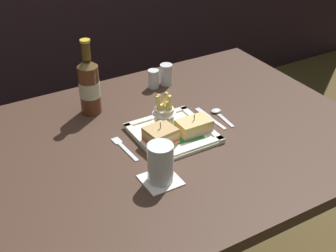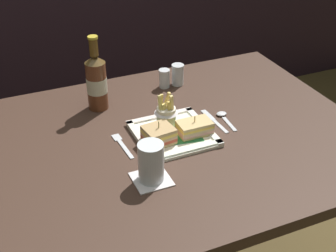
{
  "view_description": "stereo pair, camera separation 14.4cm",
  "coord_description": "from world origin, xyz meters",
  "px_view_note": "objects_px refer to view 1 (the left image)",
  "views": [
    {
      "loc": [
        -0.6,
        -1.05,
        1.57
      ],
      "look_at": [
        0.02,
        0.0,
        0.8
      ],
      "focal_mm": 50.36,
      "sensor_mm": 36.0,
      "label": 1
    },
    {
      "loc": [
        -0.47,
        -1.12,
        1.57
      ],
      "look_at": [
        0.02,
        0.0,
        0.8
      ],
      "focal_mm": 50.36,
      "sensor_mm": 36.0,
      "label": 2
    }
  ],
  "objects_px": {
    "sandwich_half_right": "(194,126)",
    "fries_cup": "(164,113)",
    "fork": "(124,147)",
    "salt_shaker": "(154,80)",
    "square_plate": "(172,133)",
    "sandwich_half_left": "(160,135)",
    "dining_table": "(164,170)",
    "pepper_shaker": "(166,76)",
    "spoon": "(218,113)",
    "knife": "(209,117)",
    "water_glass": "(160,165)",
    "beer_bottle": "(89,85)"
  },
  "relations": [
    {
      "from": "sandwich_half_right",
      "to": "fries_cup",
      "type": "bearing_deg",
      "value": 127.84
    },
    {
      "from": "sandwich_half_right",
      "to": "fork",
      "type": "distance_m",
      "value": 0.23
    },
    {
      "from": "fork",
      "to": "salt_shaker",
      "type": "distance_m",
      "value": 0.4
    },
    {
      "from": "square_plate",
      "to": "sandwich_half_left",
      "type": "xyz_separation_m",
      "value": [
        -0.06,
        -0.03,
        0.03
      ]
    },
    {
      "from": "dining_table",
      "to": "pepper_shaker",
      "type": "distance_m",
      "value": 0.4
    },
    {
      "from": "fries_cup",
      "to": "fork",
      "type": "bearing_deg",
      "value": -167.53
    },
    {
      "from": "spoon",
      "to": "pepper_shaker",
      "type": "height_order",
      "value": "pepper_shaker"
    },
    {
      "from": "dining_table",
      "to": "sandwich_half_left",
      "type": "height_order",
      "value": "sandwich_half_left"
    },
    {
      "from": "fork",
      "to": "salt_shaker",
      "type": "xyz_separation_m",
      "value": [
        0.27,
        0.3,
        0.03
      ]
    },
    {
      "from": "salt_shaker",
      "to": "sandwich_half_right",
      "type": "bearing_deg",
      "value": -97.49
    },
    {
      "from": "sandwich_half_right",
      "to": "fries_cup",
      "type": "height_order",
      "value": "fries_cup"
    },
    {
      "from": "dining_table",
      "to": "square_plate",
      "type": "distance_m",
      "value": 0.13
    },
    {
      "from": "dining_table",
      "to": "fork",
      "type": "xyz_separation_m",
      "value": [
        -0.13,
        0.02,
        0.12
      ]
    },
    {
      "from": "square_plate",
      "to": "knife",
      "type": "xyz_separation_m",
      "value": [
        0.16,
        0.03,
        -0.01
      ]
    },
    {
      "from": "square_plate",
      "to": "salt_shaker",
      "type": "xyz_separation_m",
      "value": [
        0.1,
        0.31,
        0.02
      ]
    },
    {
      "from": "fries_cup",
      "to": "pepper_shaker",
      "type": "bearing_deg",
      "value": 58.7
    },
    {
      "from": "dining_table",
      "to": "fries_cup",
      "type": "bearing_deg",
      "value": 58.16
    },
    {
      "from": "water_glass",
      "to": "salt_shaker",
      "type": "height_order",
      "value": "water_glass"
    },
    {
      "from": "beer_bottle",
      "to": "knife",
      "type": "relative_size",
      "value": 1.64
    },
    {
      "from": "salt_shaker",
      "to": "pepper_shaker",
      "type": "bearing_deg",
      "value": 0.0
    },
    {
      "from": "fork",
      "to": "spoon",
      "type": "height_order",
      "value": "spoon"
    },
    {
      "from": "dining_table",
      "to": "fork",
      "type": "height_order",
      "value": "fork"
    },
    {
      "from": "pepper_shaker",
      "to": "beer_bottle",
      "type": "bearing_deg",
      "value": -170.87
    },
    {
      "from": "knife",
      "to": "salt_shaker",
      "type": "relative_size",
      "value": 2.27
    },
    {
      "from": "beer_bottle",
      "to": "spoon",
      "type": "xyz_separation_m",
      "value": [
        0.36,
        -0.23,
        -0.1
      ]
    },
    {
      "from": "fork",
      "to": "fries_cup",
      "type": "bearing_deg",
      "value": 12.47
    },
    {
      "from": "dining_table",
      "to": "water_glass",
      "type": "distance_m",
      "value": 0.27
    },
    {
      "from": "pepper_shaker",
      "to": "sandwich_half_left",
      "type": "bearing_deg",
      "value": -122.48
    },
    {
      "from": "salt_shaker",
      "to": "spoon",
      "type": "bearing_deg",
      "value": -71.68
    },
    {
      "from": "fries_cup",
      "to": "salt_shaker",
      "type": "relative_size",
      "value": 1.63
    },
    {
      "from": "fork",
      "to": "salt_shaker",
      "type": "bearing_deg",
      "value": 48.27
    },
    {
      "from": "sandwich_half_left",
      "to": "water_glass",
      "type": "relative_size",
      "value": 0.84
    },
    {
      "from": "spoon",
      "to": "salt_shaker",
      "type": "relative_size",
      "value": 1.74
    },
    {
      "from": "sandwich_half_right",
      "to": "knife",
      "type": "distance_m",
      "value": 0.12
    },
    {
      "from": "sandwich_half_right",
      "to": "spoon",
      "type": "height_order",
      "value": "sandwich_half_right"
    },
    {
      "from": "dining_table",
      "to": "knife",
      "type": "relative_size",
      "value": 8.08
    },
    {
      "from": "water_glass",
      "to": "sandwich_half_left",
      "type": "bearing_deg",
      "value": 60.57
    },
    {
      "from": "sandwich_half_left",
      "to": "water_glass",
      "type": "xyz_separation_m",
      "value": [
        -0.08,
        -0.15,
        0.02
      ]
    },
    {
      "from": "spoon",
      "to": "fork",
      "type": "bearing_deg",
      "value": -177.04
    },
    {
      "from": "fries_cup",
      "to": "salt_shaker",
      "type": "distance_m",
      "value": 0.29
    },
    {
      "from": "fries_cup",
      "to": "fork",
      "type": "height_order",
      "value": "fries_cup"
    },
    {
      "from": "sandwich_half_left",
      "to": "beer_bottle",
      "type": "xyz_separation_m",
      "value": [
        -0.1,
        0.29,
        0.07
      ]
    },
    {
      "from": "dining_table",
      "to": "beer_bottle",
      "type": "bearing_deg",
      "value": 115.64
    },
    {
      "from": "beer_bottle",
      "to": "pepper_shaker",
      "type": "xyz_separation_m",
      "value": [
        0.32,
        0.05,
        -0.07
      ]
    },
    {
      "from": "salt_shaker",
      "to": "sandwich_half_left",
      "type": "bearing_deg",
      "value": -115.58
    },
    {
      "from": "salt_shaker",
      "to": "pepper_shaker",
      "type": "height_order",
      "value": "pepper_shaker"
    },
    {
      "from": "beer_bottle",
      "to": "dining_table",
      "type": "bearing_deg",
      "value": -64.36
    },
    {
      "from": "square_plate",
      "to": "beer_bottle",
      "type": "height_order",
      "value": "beer_bottle"
    },
    {
      "from": "water_glass",
      "to": "fork",
      "type": "bearing_deg",
      "value": 95.73
    },
    {
      "from": "beer_bottle",
      "to": "fork",
      "type": "xyz_separation_m",
      "value": [
        -0.0,
        -0.25,
        -0.1
      ]
    }
  ]
}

